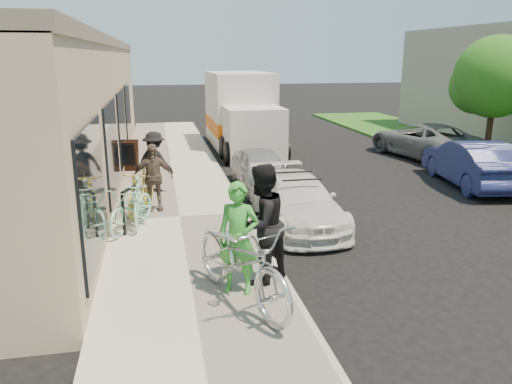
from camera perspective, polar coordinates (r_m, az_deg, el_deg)
ground at (r=9.23m, az=4.94°, el=-8.61°), size 120.00×120.00×0.00m
sidewalk at (r=11.68m, az=-8.70°, el=-3.11°), size 3.00×34.00×0.15m
curb at (r=11.84m, az=-1.18°, el=-2.73°), size 0.12×34.00×0.13m
storefront at (r=16.40m, az=-21.42°, el=8.65°), size 3.60×20.00×4.22m
bike_rack at (r=10.77m, az=-14.25°, el=-1.43°), size 0.30×0.62×0.94m
sandwich_board at (r=16.52m, az=-14.40°, el=4.06°), size 0.67×0.67×0.96m
sedan_white at (r=11.31m, az=4.62°, el=-1.00°), size 1.67×3.92×1.17m
sedan_silver at (r=14.32m, az=0.63°, el=2.61°), size 1.46×3.45×1.17m
moving_truck at (r=20.59m, az=-1.65°, el=8.71°), size 2.41×6.27×3.07m
far_car_blue at (r=16.00m, az=23.46°, el=3.06°), size 2.06×4.33×1.37m
far_car_gray at (r=19.94m, az=18.64°, el=5.63°), size 2.95×5.00×1.30m
median_tree at (r=19.64m, az=25.57°, el=11.45°), size 2.84×2.84×4.34m
tandem_bike at (r=7.41m, az=-1.67°, el=-7.81°), size 1.77×2.72×1.35m
woman_rider at (r=7.67m, az=-2.04°, el=-5.32°), size 0.76×0.64×1.76m
man_standing at (r=8.00m, az=0.61°, el=-3.68°), size 1.21×1.17×1.96m
cruiser_bike_a at (r=11.16m, az=-13.40°, el=-1.12°), size 0.54×1.70×1.01m
cruiser_bike_b at (r=10.91m, az=-14.00°, el=-1.66°), size 1.35×1.94×0.97m
cruiser_bike_c at (r=11.97m, az=-13.01°, el=0.14°), size 1.01×1.84×1.06m
bystander_a at (r=13.76m, az=-11.50°, el=3.41°), size 1.21×1.08×1.63m
bystander_b at (r=12.04m, az=-11.72°, el=1.66°), size 0.97×0.46×1.61m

